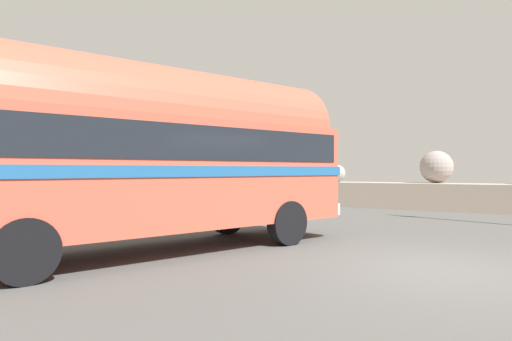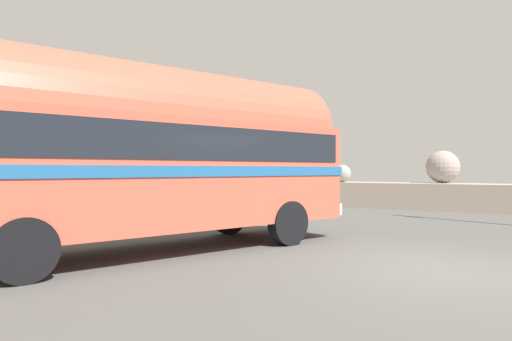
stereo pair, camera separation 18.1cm
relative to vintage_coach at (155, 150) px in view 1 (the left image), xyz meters
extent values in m
cube|color=#52514F|center=(5.19, 1.16, -2.04)|extent=(32.00, 26.00, 0.02)
cube|color=#A69787|center=(5.19, 12.96, -1.50)|extent=(31.36, 1.80, 1.10)
sphere|color=#A98D89|center=(-7.93, 13.01, -0.43)|extent=(1.05, 1.05, 1.05)
sphere|color=#959895|center=(-3.82, 12.42, -0.46)|extent=(0.99, 0.99, 0.99)
sphere|color=#95988E|center=(-0.80, 12.79, -0.56)|extent=(0.79, 0.79, 0.79)
sphere|color=gray|center=(3.37, 13.47, -0.27)|extent=(1.36, 1.36, 1.36)
cylinder|color=black|center=(-0.16, 2.82, -1.55)|extent=(0.59, 1.00, 0.96)
cylinder|color=black|center=(1.92, 2.07, -1.55)|extent=(0.59, 1.00, 0.96)
cylinder|color=black|center=(0.16, -2.83, -1.55)|extent=(0.59, 1.00, 0.96)
cube|color=#CF5641|center=(0.00, 0.00, -0.48)|extent=(5.09, 8.72, 2.10)
cylinder|color=#CF5641|center=(0.00, 0.00, 0.57)|extent=(4.79, 8.33, 2.20)
cube|color=#215C96|center=(0.00, 0.00, -0.42)|extent=(5.17, 8.81, 0.20)
cube|color=black|center=(0.00, 0.00, 0.10)|extent=(5.01, 8.41, 0.64)
cube|color=silver|center=(1.44, 4.02, -1.35)|extent=(2.20, 0.92, 0.28)
camera|label=1|loc=(6.17, -6.67, -0.40)|focal=31.32mm
camera|label=2|loc=(6.33, -6.57, -0.40)|focal=31.32mm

